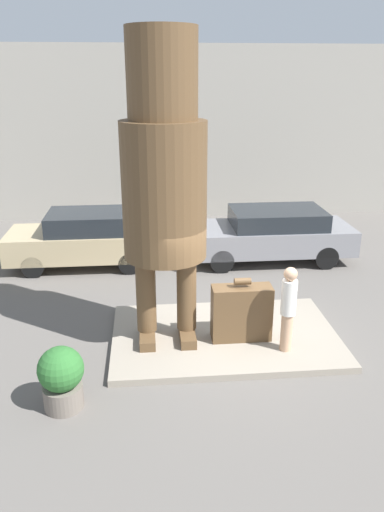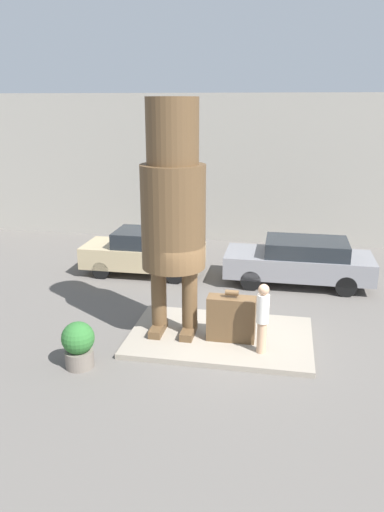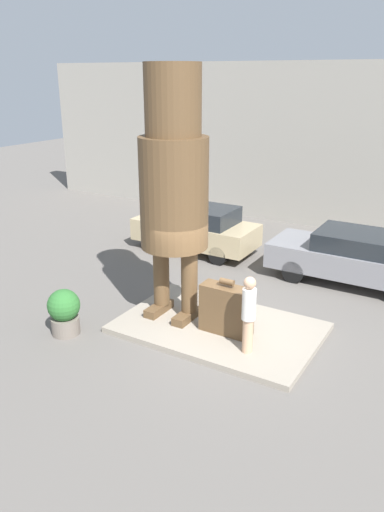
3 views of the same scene
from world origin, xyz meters
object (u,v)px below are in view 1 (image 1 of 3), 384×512
Objects in this scene: giant_suitcase at (241,313)px; planter_pot at (61,377)px; parked_car_grey at (270,233)px; tourist at (288,306)px; statue_figure at (164,171)px; parked_car_tan at (85,238)px.

giant_suitcase is 3.74m from planter_pot.
planter_pot is at bearing 52.16° from parked_car_grey.
giant_suitcase is at bearing 145.75° from tourist.
giant_suitcase is 1.02m from tourist.
parked_car_tan is (-2.10, 4.62, -2.72)m from statue_figure.
parked_car_grey is at bearing 179.24° from parked_car_tan.
parked_car_grey is (5.34, -0.07, 0.00)m from parked_car_tan.
statue_figure is at bearing 114.45° from parked_car_tan.
giant_suitcase is 6.00m from parked_car_tan.
parked_car_grey is at bearing 54.58° from statue_figure.
planter_pot is (-4.08, -1.22, -0.50)m from tourist.
statue_figure is 3.21m from giant_suitcase.
parked_car_tan reaches higher than parked_car_grey.
tourist is at bearing 79.69° from parked_car_grey.
giant_suitcase is (1.49, -0.18, -2.84)m from statue_figure.
parked_car_tan is 0.87× the size of parked_car_grey.
statue_figure is 1.39× the size of parked_car_tan.
parked_car_tan is at bearing 114.45° from statue_figure.
statue_figure is 6.21m from parked_car_grey.
statue_figure is at bearing 173.04° from giant_suitcase.
tourist is 1.57× the size of planter_pot.
parked_car_tan is (-4.38, 5.34, -0.26)m from tourist.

